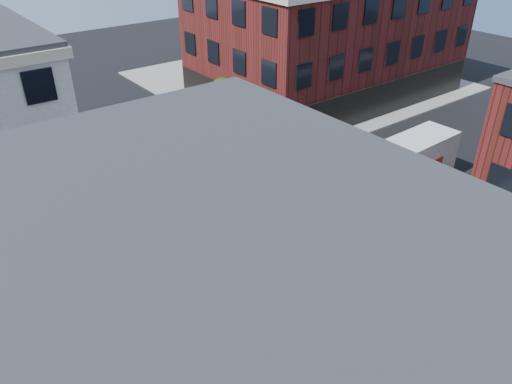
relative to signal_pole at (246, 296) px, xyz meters
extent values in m
plane|color=black|center=(6.72, 6.68, -2.86)|extent=(120.00, 120.00, 0.00)
cube|color=gray|center=(27.72, 27.68, -2.78)|extent=(30.00, 30.00, 0.15)
cube|color=#411510|center=(27.22, 22.68, 3.14)|extent=(25.00, 16.00, 12.00)
cylinder|color=black|center=(14.22, 16.68, -1.97)|extent=(0.18, 0.18, 1.47)
cylinder|color=black|center=(14.22, 16.68, -1.24)|extent=(0.12, 0.12, 1.47)
sphere|color=#123A10|center=(14.22, 16.68, 0.44)|extent=(2.69, 2.69, 2.69)
sphere|color=#123A10|center=(14.47, 16.58, -0.10)|extent=(1.85, 1.85, 1.85)
cylinder|color=black|center=(14.22, 22.68, -2.04)|extent=(0.18, 0.18, 1.33)
cylinder|color=black|center=(14.22, 22.68, -1.38)|extent=(0.12, 0.12, 1.33)
sphere|color=#123A10|center=(14.22, 22.68, 0.14)|extent=(2.43, 2.43, 2.43)
sphere|color=#123A10|center=(14.47, 22.58, -0.35)|extent=(1.67, 1.67, 1.67)
cylinder|color=black|center=(-0.08, -0.12, -0.56)|extent=(0.12, 0.12, 4.60)
cylinder|color=black|center=(-0.08, -0.12, -2.56)|extent=(0.28, 0.28, 0.30)
cube|color=#053819|center=(0.47, -0.12, 0.29)|extent=(1.10, 0.03, 0.22)
cube|color=#053819|center=(-0.08, 0.43, 0.54)|extent=(0.03, 1.10, 0.22)
imported|color=black|center=(0.27, -0.02, 1.04)|extent=(0.22, 0.18, 1.10)
imported|color=black|center=(-0.18, 0.23, 1.04)|extent=(0.18, 0.22, 1.10)
cube|color=silver|center=(18.23, 4.57, -0.64)|extent=(6.19, 2.81, 3.27)
cube|color=#9D100E|center=(18.27, 3.23, -0.64)|extent=(2.32, 0.10, 0.74)
cube|color=#9D100E|center=(18.19, 5.91, -0.64)|extent=(2.32, 0.10, 0.74)
cube|color=#AFAFB1|center=(14.22, 4.45, -1.22)|extent=(2.18, 2.59, 2.11)
cube|color=black|center=(13.22, 4.43, -0.85)|extent=(0.16, 2.01, 0.95)
cube|color=black|center=(16.96, 4.53, -2.33)|extent=(8.47, 1.29, 0.26)
cylinder|color=black|center=(14.25, 3.35, -2.33)|extent=(1.07, 0.40, 1.06)
cylinder|color=black|center=(14.19, 5.56, -2.33)|extent=(1.07, 0.40, 1.06)
cylinder|color=black|center=(18.05, 3.45, -2.33)|extent=(1.07, 0.40, 1.06)
cylinder|color=black|center=(17.99, 5.67, -2.33)|extent=(1.07, 0.40, 1.06)
cylinder|color=black|center=(20.58, 3.52, -2.33)|extent=(1.07, 0.40, 1.06)
cylinder|color=black|center=(20.52, 5.74, -2.33)|extent=(1.07, 0.40, 1.06)
cube|color=#FE290B|center=(3.83, 3.05, -2.84)|extent=(0.38, 0.38, 0.04)
cone|color=#FE290B|center=(3.83, 3.05, -2.53)|extent=(0.36, 0.36, 0.65)
cylinder|color=white|center=(3.83, 3.05, -2.44)|extent=(0.25, 0.25, 0.07)
camera|label=1|loc=(-9.77, -13.40, 15.14)|focal=35.00mm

